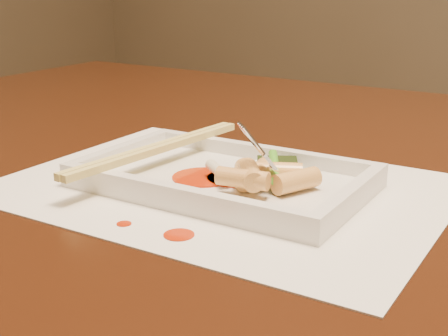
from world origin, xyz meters
The scene contains 23 objects.
table centered at (0.00, 0.00, 0.65)m, with size 1.40×0.90×0.75m.
placemat centered at (0.00, -0.14, 0.75)m, with size 0.40×0.30×0.00m, color white.
sauce_splatter_a centered at (0.03, -0.26, 0.75)m, with size 0.02×0.02×0.00m, color #C02705.
sauce_splatter_b centered at (-0.02, -0.26, 0.75)m, with size 0.01×0.01×0.00m, color #C02705.
plate_base centered at (0.00, -0.14, 0.76)m, with size 0.26×0.16×0.01m, color white.
plate_rim_far centered at (0.00, -0.07, 0.77)m, with size 0.26×0.01×0.01m, color white.
plate_rim_near centered at (0.00, -0.22, 0.77)m, with size 0.26×0.01×0.01m, color white.
plate_rim_left centered at (-0.12, -0.14, 0.77)m, with size 0.01×0.14×0.01m, color white.
plate_rim_right centered at (0.13, -0.14, 0.77)m, with size 0.01×0.14×0.01m, color white.
veg_piece centered at (0.04, -0.10, 0.77)m, with size 0.04×0.03×0.01m, color black.
scallion_white centered at (0.01, -0.16, 0.77)m, with size 0.01×0.01×0.04m, color #EAEACC.
scallion_green centered at (0.05, -0.12, 0.77)m, with size 0.01×0.01×0.09m, color green.
chopstick_a centered at (-0.08, -0.14, 0.78)m, with size 0.01×0.24×0.01m, color #E0CE70.
chopstick_b centered at (-0.07, -0.14, 0.78)m, with size 0.01×0.24×0.01m, color #E0CE70.
fork centered at (0.07, -0.12, 0.83)m, with size 0.09×0.10×0.14m, color silver, non-canonical shape.
sauce_blob_0 centered at (-0.01, -0.15, 0.76)m, with size 0.06×0.06×0.00m, color #C02705.
sauce_blob_1 centered at (0.01, -0.14, 0.76)m, with size 0.05×0.05×0.00m, color #C02705.
rice_cake_0 centered at (0.05, -0.13, 0.77)m, with size 0.02×0.02×0.05m, color #F0C570.
rice_cake_1 centered at (0.08, -0.14, 0.77)m, with size 0.02×0.02×0.04m, color #F0C570.
rice_cake_2 centered at (0.04, -0.18, 0.78)m, with size 0.02×0.02×0.05m, color #F0C570.
rice_cake_3 centered at (0.04, -0.14, 0.77)m, with size 0.02×0.02×0.04m, color #F0C570.
rice_cake_4 centered at (0.03, -0.15, 0.77)m, with size 0.02×0.02×0.04m, color #F0C570.
rice_cake_5 centered at (0.04, -0.16, 0.78)m, with size 0.02×0.02×0.04m, color #F0C570.
Camera 1 is at (0.29, -0.61, 0.94)m, focal length 50.00 mm.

